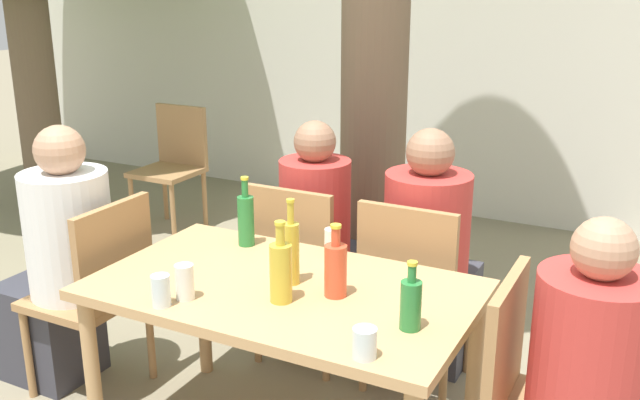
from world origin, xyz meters
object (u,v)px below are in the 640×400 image
at_px(patio_chair_4, 174,160).
at_px(green_bottle_2, 246,219).
at_px(patio_chair_1, 536,397).
at_px(person_seated_2, 323,246).
at_px(person_seated_3, 431,263).
at_px(drinking_glass_0, 185,282).
at_px(oil_cruet_3, 291,251).
at_px(patio_chair_3, 413,285).
at_px(soda_bottle_0, 336,268).
at_px(patio_chair_0, 99,287).
at_px(person_seated_0, 60,270).
at_px(drinking_glass_1, 365,343).
at_px(oil_cruet_1, 281,271).
at_px(drinking_glass_2, 161,291).
at_px(patio_chair_2, 301,263).
at_px(drinking_glass_3, 332,243).
at_px(dining_table_front, 284,305).
at_px(green_bottle_4, 411,303).

relative_size(patio_chair_4, green_bottle_2, 3.03).
height_order(patio_chair_1, person_seated_2, person_seated_2).
bearing_deg(person_seated_3, drinking_glass_0, 64.92).
xyz_separation_m(oil_cruet_3, drinking_glass_0, (-0.27, -0.29, -0.06)).
relative_size(patio_chair_3, soda_bottle_0, 3.39).
bearing_deg(patio_chair_1, person_seated_2, 54.14).
height_order(patio_chair_0, soda_bottle_0, soda_bottle_0).
bearing_deg(patio_chair_0, person_seated_0, -90.00).
bearing_deg(patio_chair_4, drinking_glass_1, -41.98).
bearing_deg(soda_bottle_0, oil_cruet_1, -139.14).
xyz_separation_m(oil_cruet_1, oil_cruet_3, (-0.04, 0.15, 0.01)).
distance_m(patio_chair_0, patio_chair_4, 2.29).
bearing_deg(oil_cruet_3, drinking_glass_1, -38.86).
bearing_deg(patio_chair_1, drinking_glass_2, 105.73).
xyz_separation_m(person_seated_3, oil_cruet_3, (-0.27, -0.85, 0.31)).
bearing_deg(person_seated_3, patio_chair_4, -24.70).
distance_m(patio_chair_2, soda_bottle_0, 0.87).
bearing_deg(oil_cruet_1, drinking_glass_1, -27.96).
bearing_deg(green_bottle_2, drinking_glass_1, -37.34).
bearing_deg(person_seated_0, oil_cruet_3, 91.41).
height_order(patio_chair_2, oil_cruet_1, oil_cruet_1).
relative_size(person_seated_2, drinking_glass_3, 9.55).
height_order(green_bottle_2, drinking_glass_1, green_bottle_2).
bearing_deg(drinking_glass_0, person_seated_0, 164.09).
relative_size(dining_table_front, drinking_glass_3, 11.45).
relative_size(person_seated_0, soda_bottle_0, 4.55).
relative_size(person_seated_3, green_bottle_2, 3.98).
xyz_separation_m(dining_table_front, soda_bottle_0, (0.21, 0.01, 0.19)).
xyz_separation_m(patio_chair_4, person_seated_2, (1.82, -1.09, 0.01)).
distance_m(patio_chair_2, drinking_glass_2, 1.03).
bearing_deg(green_bottle_4, patio_chair_2, 137.39).
height_order(patio_chair_0, patio_chair_2, same).
relative_size(dining_table_front, oil_cruet_1, 4.76).
height_order(patio_chair_0, green_bottle_4, green_bottle_4).
distance_m(patio_chair_4, drinking_glass_2, 2.96).
bearing_deg(person_seated_0, green_bottle_2, 109.47).
distance_m(patio_chair_3, green_bottle_4, 0.86).
height_order(person_seated_0, oil_cruet_3, person_seated_0).
distance_m(patio_chair_0, person_seated_3, 1.51).
bearing_deg(oil_cruet_1, green_bottle_4, 1.51).
relative_size(person_seated_0, oil_cruet_1, 4.13).
relative_size(patio_chair_3, oil_cruet_1, 3.07).
bearing_deg(person_seated_2, oil_cruet_1, 109.00).
bearing_deg(dining_table_front, person_seated_3, 72.12).
distance_m(patio_chair_3, drinking_glass_1, 1.05).
distance_m(dining_table_front, person_seated_3, 0.93).
bearing_deg(drinking_glass_3, green_bottle_4, -41.19).
height_order(person_seated_0, person_seated_3, person_seated_0).
bearing_deg(patio_chair_2, patio_chair_1, 152.08).
xyz_separation_m(patio_chair_1, patio_chair_3, (-0.66, 0.65, 0.00)).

